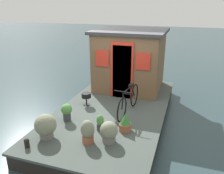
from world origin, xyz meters
TOP-DOWN VIEW (x-y plane):
  - ground_plane at (0.00, 0.00)m, footprint 60.00×60.00m
  - houseboat_deck at (0.00, 0.00)m, footprint 5.77×2.98m
  - houseboat_cabin at (1.77, 0.00)m, footprint 2.17×2.37m
  - bicycle at (-0.24, -0.50)m, footprint 1.73×0.50m
  - potted_plant_lavender at (-1.93, -0.02)m, footprint 0.30×0.30m
  - potted_plant_basil at (-1.35, -0.09)m, footprint 0.18×0.18m
  - potted_plant_rosemary at (-1.76, -0.45)m, footprint 0.40×0.40m
  - potted_plant_succulent at (-2.06, 0.96)m, footprint 0.50×0.50m
  - potted_plant_thyme at (-1.20, -0.67)m, footprint 0.29×0.29m
  - potted_plant_sage at (-1.18, 0.91)m, footprint 0.29×0.29m
  - charcoal_grill at (-0.13, 0.83)m, footprint 0.28×0.28m
  - mooring_bollard at (-2.52, 1.14)m, footprint 0.11×0.11m

SIDE VIEW (x-z plane):
  - ground_plane at x=0.00m, z-range 0.00..0.00m
  - houseboat_deck at x=0.00m, z-range 0.00..0.43m
  - mooring_bollard at x=-2.52m, z-range 0.44..0.65m
  - potted_plant_basil at x=-1.35m, z-range 0.43..0.83m
  - potted_plant_thyme at x=-1.20m, z-range 0.42..0.88m
  - potted_plant_rosemary at x=-1.76m, z-range 0.44..0.93m
  - potted_plant_sage at x=-1.18m, z-range 0.46..0.93m
  - potted_plant_lavender at x=-1.93m, z-range 0.43..0.97m
  - charcoal_grill at x=-0.13m, z-range 0.53..0.91m
  - potted_plant_succulent at x=-2.06m, z-range 0.44..1.02m
  - bicycle at x=-0.24m, z-range 0.40..1.21m
  - houseboat_cabin at x=1.77m, z-range 0.44..2.50m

